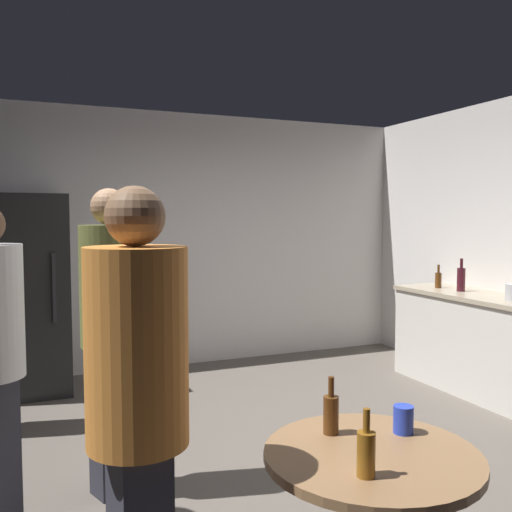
# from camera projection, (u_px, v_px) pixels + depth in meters

# --- Properties ---
(ground_plane) EXTENTS (5.20, 5.20, 0.10)m
(ground_plane) POSITION_uv_depth(u_px,v_px,m) (284.00, 469.00, 3.64)
(ground_plane) COLOR #5B544C
(wall_back) EXTENTS (5.32, 0.06, 2.70)m
(wall_back) POSITION_uv_depth(u_px,v_px,m) (179.00, 240.00, 5.96)
(wall_back) COLOR silver
(wall_back) RESTS_ON ground_plane
(refrigerator) EXTENTS (0.70, 0.68, 1.80)m
(refrigerator) POSITION_uv_depth(u_px,v_px,m) (28.00, 294.00, 5.01)
(refrigerator) COLOR black
(refrigerator) RESTS_ON ground_plane
(kitchen_counter) EXTENTS (0.64, 1.64, 0.90)m
(kitchen_counter) POSITION_uv_depth(u_px,v_px,m) (476.00, 342.00, 5.11)
(kitchen_counter) COLOR beige
(kitchen_counter) RESTS_ON ground_plane
(wine_bottle_on_counter) EXTENTS (0.08, 0.08, 0.31)m
(wine_bottle_on_counter) POSITION_uv_depth(u_px,v_px,m) (461.00, 279.00, 5.22)
(wine_bottle_on_counter) COLOR #3F141E
(wine_bottle_on_counter) RESTS_ON kitchen_counter
(beer_bottle_on_counter) EXTENTS (0.06, 0.06, 0.23)m
(beer_bottle_on_counter) POSITION_uv_depth(u_px,v_px,m) (438.00, 279.00, 5.47)
(beer_bottle_on_counter) COLOR #593314
(beer_bottle_on_counter) RESTS_ON kitchen_counter
(foreground_table) EXTENTS (0.80, 0.80, 0.73)m
(foreground_table) POSITION_uv_depth(u_px,v_px,m) (372.00, 479.00, 2.05)
(foreground_table) COLOR olive
(foreground_table) RESTS_ON ground_plane
(beer_bottle_amber) EXTENTS (0.06, 0.06, 0.23)m
(beer_bottle_amber) POSITION_uv_depth(u_px,v_px,m) (366.00, 452.00, 1.84)
(beer_bottle_amber) COLOR #8C5919
(beer_bottle_amber) RESTS_ON foreground_table
(beer_bottle_brown) EXTENTS (0.06, 0.06, 0.23)m
(beer_bottle_brown) POSITION_uv_depth(u_px,v_px,m) (331.00, 413.00, 2.20)
(beer_bottle_brown) COLOR #593314
(beer_bottle_brown) RESTS_ON foreground_table
(plastic_cup_blue) EXTENTS (0.08, 0.08, 0.11)m
(plastic_cup_blue) POSITION_uv_depth(u_px,v_px,m) (403.00, 419.00, 2.21)
(plastic_cup_blue) COLOR blue
(plastic_cup_blue) RESTS_ON foreground_table
(person_in_olive_shirt) EXTENTS (0.43, 0.43, 1.76)m
(person_in_olive_shirt) POSITION_uv_depth(u_px,v_px,m) (111.00, 316.00, 3.15)
(person_in_olive_shirt) COLOR #2D2D38
(person_in_olive_shirt) RESTS_ON ground_plane
(person_in_orange_shirt) EXTENTS (0.38, 0.38, 1.70)m
(person_in_orange_shirt) POSITION_uv_depth(u_px,v_px,m) (138.00, 398.00, 1.85)
(person_in_orange_shirt) COLOR #2D2D38
(person_in_orange_shirt) RESTS_ON ground_plane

